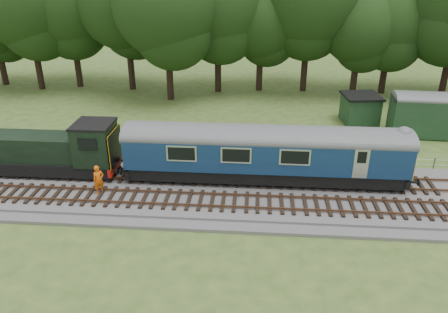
{
  "coord_description": "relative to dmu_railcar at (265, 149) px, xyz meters",
  "views": [
    {
      "loc": [
        5.33,
        -24.39,
        14.0
      ],
      "look_at": [
        3.3,
        1.4,
        2.0
      ],
      "focal_mm": 35.0,
      "sensor_mm": 36.0,
      "label": 1
    }
  ],
  "objects": [
    {
      "name": "ground",
      "position": [
        -5.97,
        -1.4,
        -2.61
      ],
      "size": [
        120.0,
        120.0,
        0.0
      ],
      "primitive_type": "plane",
      "color": "#385820",
      "rests_on": "ground"
    },
    {
      "name": "fence",
      "position": [
        -5.97,
        3.1,
        -2.61
      ],
      "size": [
        64.0,
        0.12,
        1.0
      ],
      "primitive_type": null,
      "color": "#6B6054",
      "rests_on": "ground"
    },
    {
      "name": "tree_line",
      "position": [
        -5.97,
        20.6,
        -2.61
      ],
      "size": [
        70.0,
        8.0,
        18.0
      ],
      "primitive_type": null,
      "color": "black",
      "rests_on": "ground"
    },
    {
      "name": "ballast",
      "position": [
        -5.97,
        -1.4,
        -2.43
      ],
      "size": [
        70.0,
        7.0,
        0.35
      ],
      "primitive_type": "cube",
      "color": "#4C4C4F",
      "rests_on": "ground"
    },
    {
      "name": "shunter_loco",
      "position": [
        -13.93,
        0.0,
        -0.63
      ],
      "size": [
        8.91,
        2.6,
        3.38
      ],
      "color": "black",
      "rests_on": "ground"
    },
    {
      "name": "shed",
      "position": [
        8.71,
        12.74,
        -1.28
      ],
      "size": [
        3.56,
        3.56,
        2.61
      ],
      "rotation": [
        0.0,
        0.0,
        0.13
      ],
      "color": "#18351D",
      "rests_on": "ground"
    },
    {
      "name": "dmu_railcar",
      "position": [
        0.0,
        0.0,
        0.0
      ],
      "size": [
        18.05,
        2.86,
        3.88
      ],
      "color": "black",
      "rests_on": "ground"
    },
    {
      "name": "track_north",
      "position": [
        -5.97,
        -0.0,
        -2.19
      ],
      "size": [
        67.2,
        2.4,
        0.21
      ],
      "color": "black",
      "rests_on": "ballast"
    },
    {
      "name": "worker",
      "position": [
        -10.28,
        -2.53,
        -1.31
      ],
      "size": [
        0.82,
        0.79,
        1.89
      ],
      "primitive_type": "imported",
      "rotation": [
        0.0,
        0.0,
        0.71
      ],
      "color": "#ED5F0C",
      "rests_on": "ballast"
    },
    {
      "name": "track_south",
      "position": [
        -5.97,
        -3.0,
        -2.19
      ],
      "size": [
        67.2,
        2.4,
        0.21
      ],
      "color": "black",
      "rests_on": "ballast"
    }
  ]
}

